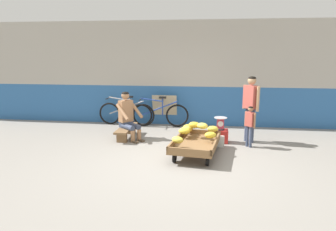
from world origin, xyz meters
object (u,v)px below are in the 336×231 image
at_px(weighing_scale, 220,123).
at_px(customer_adult, 251,102).
at_px(customer_child, 250,122).
at_px(shopping_bag, 220,141).
at_px(plastic_crate, 220,136).
at_px(bicycle_far_left, 159,114).
at_px(low_bench, 126,130).
at_px(banana_cart, 196,144).
at_px(sign_board, 165,110).
at_px(bicycle_near_left, 126,113).
at_px(vendor_seated, 128,116).

bearing_deg(weighing_scale, customer_adult, 10.91).
bearing_deg(customer_child, shopping_bag, -174.51).
distance_m(plastic_crate, shopping_bag, 0.34).
relative_size(customer_adult, shopping_bag, 6.38).
distance_m(bicycle_far_left, customer_adult, 2.68).
distance_m(low_bench, weighing_scale, 2.27).
distance_m(banana_cart, sign_board, 2.76).
bearing_deg(customer_child, bicycle_far_left, 145.01).
bearing_deg(low_bench, customer_child, -6.97).
xyz_separation_m(customer_adult, shopping_bag, (-0.68, -0.47, -0.83)).
bearing_deg(low_bench, weighing_scale, -1.95).
height_order(bicycle_far_left, shopping_bag, bicycle_far_left).
bearing_deg(bicycle_near_left, bicycle_far_left, -1.55).
bearing_deg(banana_cart, bicycle_near_left, 131.75).
bearing_deg(sign_board, vendor_seated, -113.19).
distance_m(weighing_scale, bicycle_far_left, 2.11).
height_order(low_bench, bicycle_near_left, bicycle_near_left).
height_order(plastic_crate, bicycle_far_left, bicycle_far_left).
relative_size(bicycle_far_left, sign_board, 1.90).
bearing_deg(bicycle_near_left, vendor_seated, -72.84).
relative_size(banana_cart, sign_board, 1.77).
height_order(vendor_seated, shopping_bag, vendor_seated).
height_order(plastic_crate, customer_child, customer_child).
bearing_deg(customer_child, vendor_seated, 174.02).
xyz_separation_m(plastic_crate, weighing_scale, (0.00, -0.00, 0.30)).
xyz_separation_m(bicycle_near_left, shopping_bag, (2.59, -1.68, -0.23)).
bearing_deg(weighing_scale, plastic_crate, 90.00).
height_order(sign_board, customer_child, customer_child).
relative_size(weighing_scale, shopping_bag, 1.25).
bearing_deg(customer_adult, banana_cart, -136.89).
relative_size(low_bench, vendor_seated, 0.97).
bearing_deg(banana_cart, vendor_seated, 148.90).
xyz_separation_m(weighing_scale, customer_child, (0.62, -0.28, 0.11)).
bearing_deg(low_bench, customer_adult, 1.03).
xyz_separation_m(bicycle_far_left, customer_child, (2.27, -1.59, 0.21)).
bearing_deg(bicycle_far_left, plastic_crate, -38.52).
height_order(low_bench, plastic_crate, plastic_crate).
height_order(banana_cart, bicycle_near_left, bicycle_near_left).
bearing_deg(low_bench, plastic_crate, -1.92).
relative_size(vendor_seated, bicycle_far_left, 0.69).
xyz_separation_m(bicycle_near_left, customer_adult, (3.27, -1.21, 0.60)).
distance_m(vendor_seated, weighing_scale, 2.20).
xyz_separation_m(plastic_crate, customer_child, (0.62, -0.28, 0.41)).
xyz_separation_m(customer_adult, customer_child, (-0.05, -0.41, -0.39)).
xyz_separation_m(sign_board, shopping_bag, (1.52, -1.92, -0.31)).
relative_size(bicycle_far_left, customer_adult, 1.08).
bearing_deg(plastic_crate, banana_cart, -117.76).
xyz_separation_m(vendor_seated, sign_board, (0.67, 1.56, -0.13)).
bearing_deg(vendor_seated, plastic_crate, -0.48).
xyz_separation_m(low_bench, shopping_bag, (2.25, -0.41, -0.08)).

